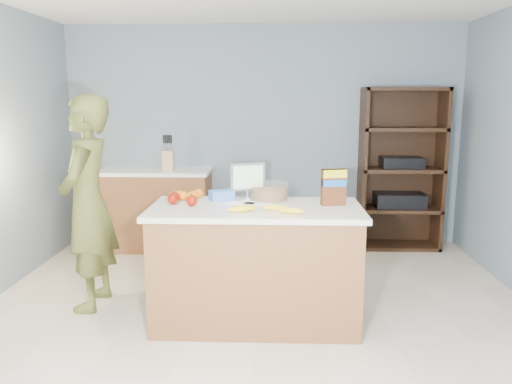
{
  "coord_description": "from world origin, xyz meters",
  "views": [
    {
      "loc": [
        0.14,
        -3.28,
        1.69
      ],
      "look_at": [
        0.0,
        0.35,
        1.0
      ],
      "focal_mm": 35.0,
      "sensor_mm": 36.0,
      "label": 1
    }
  ],
  "objects_px": {
    "shelving_unit": "(400,172)",
    "person": "(88,203)",
    "tv": "(248,178)",
    "cereal_box": "(334,184)",
    "counter_peninsula": "(256,269)"
  },
  "relations": [
    {
      "from": "shelving_unit",
      "to": "person",
      "type": "distance_m",
      "value": 3.41
    },
    {
      "from": "tv",
      "to": "person",
      "type": "bearing_deg",
      "value": -177.21
    },
    {
      "from": "shelving_unit",
      "to": "cereal_box",
      "type": "relative_size",
      "value": 6.68
    },
    {
      "from": "counter_peninsula",
      "to": "shelving_unit",
      "type": "bearing_deg",
      "value": 52.89
    },
    {
      "from": "shelving_unit",
      "to": "cereal_box",
      "type": "xyz_separation_m",
      "value": [
        -0.98,
        -1.98,
        0.19
      ]
    },
    {
      "from": "person",
      "to": "cereal_box",
      "type": "height_order",
      "value": "person"
    },
    {
      "from": "counter_peninsula",
      "to": "shelving_unit",
      "type": "xyz_separation_m",
      "value": [
        1.55,
        2.05,
        0.45
      ]
    },
    {
      "from": "person",
      "to": "cereal_box",
      "type": "distance_m",
      "value": 1.94
    },
    {
      "from": "person",
      "to": "shelving_unit",
      "type": "bearing_deg",
      "value": 120.68
    },
    {
      "from": "tv",
      "to": "shelving_unit",
      "type": "bearing_deg",
      "value": 46.78
    },
    {
      "from": "cereal_box",
      "to": "shelving_unit",
      "type": "bearing_deg",
      "value": 63.73
    },
    {
      "from": "shelving_unit",
      "to": "person",
      "type": "relative_size",
      "value": 1.05
    },
    {
      "from": "shelving_unit",
      "to": "tv",
      "type": "distance_m",
      "value": 2.38
    },
    {
      "from": "shelving_unit",
      "to": "person",
      "type": "bearing_deg",
      "value": -148.27
    },
    {
      "from": "tv",
      "to": "cereal_box",
      "type": "xyz_separation_m",
      "value": [
        0.65,
        -0.24,
        -0.0
      ]
    }
  ]
}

